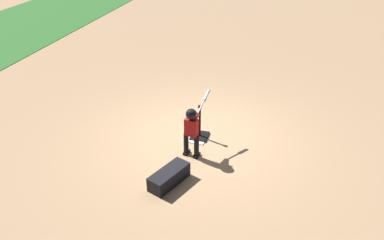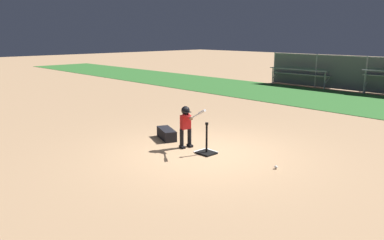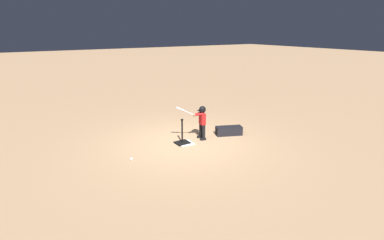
{
  "view_description": "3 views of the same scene",
  "coord_description": "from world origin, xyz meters",
  "px_view_note": "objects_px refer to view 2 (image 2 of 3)",
  "views": [
    {
      "loc": [
        -6.7,
        -1.62,
        4.35
      ],
      "look_at": [
        -0.22,
        0.08,
        0.55
      ],
      "focal_mm": 35.0,
      "sensor_mm": 36.0,
      "label": 1
    },
    {
      "loc": [
        5.95,
        -6.19,
        2.78
      ],
      "look_at": [
        -0.43,
        -0.06,
        0.76
      ],
      "focal_mm": 35.0,
      "sensor_mm": 36.0,
      "label": 2
    },
    {
      "loc": [
        4.32,
        7.22,
        3.3
      ],
      "look_at": [
        -0.25,
        0.08,
        0.72
      ],
      "focal_mm": 28.0,
      "sensor_mm": 36.0,
      "label": 3
    }
  ],
  "objects_px": {
    "equipment_bag": "(167,134)",
    "batter_child": "(186,122)",
    "baseball": "(276,167)",
    "bleachers_far_left": "(304,77)",
    "batting_tee": "(207,149)"
  },
  "relations": [
    {
      "from": "batter_child",
      "to": "equipment_bag",
      "type": "xyz_separation_m",
      "value": [
        -0.98,
        0.17,
        -0.53
      ]
    },
    {
      "from": "batting_tee",
      "to": "batter_child",
      "type": "relative_size",
      "value": 0.68
    },
    {
      "from": "batting_tee",
      "to": "equipment_bag",
      "type": "bearing_deg",
      "value": 174.54
    },
    {
      "from": "baseball",
      "to": "bleachers_far_left",
      "type": "bearing_deg",
      "value": 117.62
    },
    {
      "from": "batter_child",
      "to": "baseball",
      "type": "relative_size",
      "value": 15.17
    },
    {
      "from": "baseball",
      "to": "bleachers_far_left",
      "type": "distance_m",
      "value": 14.09
    },
    {
      "from": "equipment_bag",
      "to": "batter_child",
      "type": "bearing_deg",
      "value": 12.98
    },
    {
      "from": "batter_child",
      "to": "equipment_bag",
      "type": "relative_size",
      "value": 1.34
    },
    {
      "from": "equipment_bag",
      "to": "batting_tee",
      "type": "bearing_deg",
      "value": 17.52
    },
    {
      "from": "batting_tee",
      "to": "baseball",
      "type": "bearing_deg",
      "value": 10.33
    },
    {
      "from": "batting_tee",
      "to": "bleachers_far_left",
      "type": "distance_m",
      "value": 13.66
    },
    {
      "from": "bleachers_far_left",
      "to": "equipment_bag",
      "type": "relative_size",
      "value": 4.11
    },
    {
      "from": "batting_tee",
      "to": "bleachers_far_left",
      "type": "relative_size",
      "value": 0.22
    },
    {
      "from": "batter_child",
      "to": "equipment_bag",
      "type": "bearing_deg",
      "value": 170.01
    },
    {
      "from": "batter_child",
      "to": "baseball",
      "type": "height_order",
      "value": "batter_child"
    }
  ]
}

